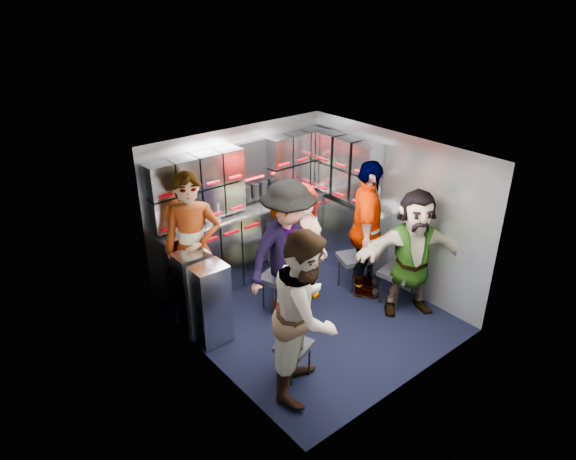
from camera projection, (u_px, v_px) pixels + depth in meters
floor at (311, 317)px, 6.40m from camera, size 3.00×3.00×0.00m
wall_back at (240, 203)px, 6.99m from camera, size 2.80×0.04×2.10m
wall_left at (209, 282)px, 5.14m from camera, size 0.04×3.00×2.10m
wall_right at (392, 211)px, 6.74m from camera, size 0.04×3.00×2.10m
ceiling at (315, 155)px, 5.48m from camera, size 2.80×3.00×0.02m
cart_bank_back at (250, 244)px, 7.08m from camera, size 2.68×0.38×0.99m
cart_bank_left at (202, 298)px, 5.90m from camera, size 0.38×0.76×0.99m
counter at (249, 210)px, 6.85m from camera, size 2.68×0.42×0.03m
locker_bank_back at (245, 175)px, 6.69m from camera, size 2.68×0.28×0.82m
locker_bank_right at (348, 168)px, 6.95m from camera, size 0.28×1.00×0.82m
right_cabinet at (349, 236)px, 7.31m from camera, size 0.28×1.20×1.00m
coffee_niche at (253, 173)px, 6.84m from camera, size 0.46×0.16×0.84m
red_latch_strip at (258, 224)px, 6.77m from camera, size 2.60×0.02×0.03m
jump_seat_near_left at (294, 348)px, 5.31m from camera, size 0.43×0.42×0.40m
jump_seat_mid_left at (279, 279)px, 6.39m from camera, size 0.51×0.50×0.49m
jump_seat_center at (290, 261)px, 6.78m from camera, size 0.50×0.49×0.50m
jump_seat_mid_right at (354, 259)px, 6.87m from camera, size 0.50×0.49×0.46m
jump_seat_near_right at (398, 274)px, 6.49m from camera, size 0.49×0.47×0.49m
attendant_standing at (193, 248)px, 6.06m from camera, size 0.81×0.75×1.86m
attendant_arc_a at (306, 313)px, 4.95m from camera, size 1.09×1.05×1.77m
attendant_arc_b at (288, 252)px, 6.07m from camera, size 1.18×0.72×1.78m
attendant_arc_c at (299, 242)px, 6.50m from camera, size 0.80×0.54×1.59m
attendant_arc_d at (366, 230)px, 6.53m from camera, size 1.09×1.07×1.84m
attendant_arc_e at (413, 253)px, 6.20m from camera, size 1.53×1.20×1.62m
bottle_left at (217, 212)px, 6.47m from camera, size 0.07×0.07×0.24m
bottle_mid at (209, 214)px, 6.39m from camera, size 0.06×0.06×0.27m
bottle_right at (291, 189)px, 7.15m from camera, size 0.06×0.06×0.27m
cup_left at (179, 230)px, 6.18m from camera, size 0.08×0.08×0.09m
cup_right at (306, 190)px, 7.34m from camera, size 0.08×0.08×0.10m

